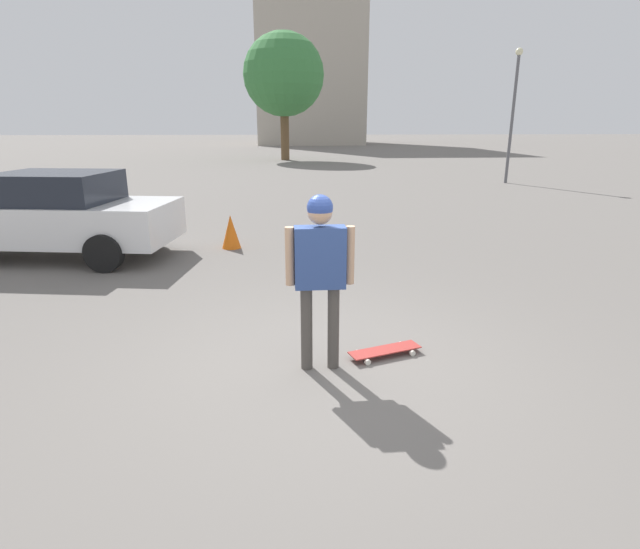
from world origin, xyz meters
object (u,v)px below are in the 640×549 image
traffic_cone (231,232)px  person (320,261)px  car_parked_near (55,215)px  skateboard (385,350)px

traffic_cone → person: bearing=-75.2°
car_parked_near → traffic_cone: car_parked_near is taller
car_parked_near → traffic_cone: 3.10m
car_parked_near → skateboard: bearing=147.2°
person → car_parked_near: size_ratio=0.39×
person → traffic_cone: person is taller
person → car_parked_near: bearing=132.7°
skateboard → car_parked_near: size_ratio=0.18×
person → skateboard: (0.69, 0.21, -1.04)m
traffic_cone → car_parked_near: bearing=-171.7°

